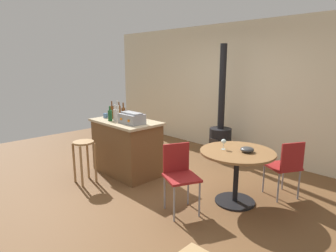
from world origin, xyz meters
name	(u,v)px	position (x,y,z in m)	size (l,w,h in m)	color
ground_plane	(159,184)	(0.00, 0.00, 0.00)	(8.80, 8.80, 0.00)	brown
back_wall	(243,90)	(0.00, 2.34, 1.35)	(8.00, 0.10, 2.70)	beige
kitchen_island	(127,147)	(-0.76, -0.06, 0.47)	(1.22, 0.73, 0.94)	brown
wooden_stool	(84,153)	(-0.89, -0.79, 0.49)	(0.32, 0.32, 0.69)	#A37A4C
dining_table	(237,163)	(1.18, 0.36, 0.57)	(1.00, 1.00, 0.74)	black
folding_chair_near	(286,165)	(1.58, 0.98, 0.50)	(0.54, 0.54, 0.85)	maroon
folding_chair_far	(180,172)	(0.79, -0.35, 0.52)	(0.53, 0.53, 0.88)	maroon
wood_stove	(220,132)	(-0.12, 1.78, 0.53)	(0.44, 0.45, 2.25)	black
toolbox	(132,118)	(-0.50, -0.12, 1.02)	(0.40, 0.28, 0.18)	gray
bottle_0	(118,111)	(-1.04, -0.03, 1.06)	(0.06, 0.06, 0.32)	#B7B2AD
bottle_1	(119,110)	(-1.25, 0.15, 1.03)	(0.06, 0.06, 0.25)	#603314
bottle_2	(110,115)	(-0.94, -0.25, 1.03)	(0.07, 0.07, 0.25)	#194C23
bottle_3	(115,115)	(-0.84, -0.21, 1.04)	(0.07, 0.07, 0.28)	#B7B2AD
bottle_4	(112,112)	(-1.10, -0.11, 1.05)	(0.06, 0.06, 0.31)	#603314
bottle_5	(124,114)	(-0.79, -0.08, 1.05)	(0.07, 0.07, 0.31)	#603314
cup_0	(129,115)	(-0.96, 0.17, 0.98)	(0.11, 0.08, 0.10)	#383838
cup_1	(138,117)	(-0.66, 0.12, 0.99)	(0.11, 0.07, 0.10)	white
cup_2	(106,116)	(-1.23, -0.16, 0.98)	(0.12, 0.08, 0.08)	#4C7099
wine_glass	(224,142)	(1.00, 0.29, 0.85)	(0.07, 0.07, 0.14)	silver
serving_bowl	(247,149)	(1.29, 0.42, 0.78)	(0.18, 0.18, 0.07)	#383838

